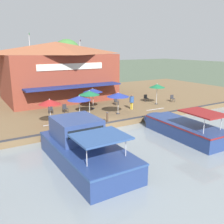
{
  "coord_description": "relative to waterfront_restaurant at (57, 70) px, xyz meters",
  "views": [
    {
      "loc": [
        18.19,
        -10.41,
        7.1
      ],
      "look_at": [
        -1.0,
        1.31,
        1.3
      ],
      "focal_mm": 40.0,
      "sensor_mm": 36.0,
      "label": 1
    }
  ],
  "objects": [
    {
      "name": "ground_plane",
      "position": [
        13.24,
        -0.52,
        -4.28
      ],
      "size": [
        220.0,
        220.0,
        0.0
      ],
      "primitive_type": "plane",
      "color": "#4C5B47"
    },
    {
      "name": "quay_deck",
      "position": [
        2.24,
        -0.52,
        -3.98
      ],
      "size": [
        22.0,
        56.0,
        0.6
      ],
      "primitive_type": "cube",
      "color": "brown",
      "rests_on": "ground"
    },
    {
      "name": "quay_edge_fender",
      "position": [
        13.14,
        -0.52,
        -3.63
      ],
      "size": [
        0.2,
        50.4,
        0.1
      ],
      "primitive_type": "cube",
      "color": "#2D2D33",
      "rests_on": "quay_deck"
    },
    {
      "name": "waterfront_restaurant",
      "position": [
        0.0,
        0.0,
        0.0
      ],
      "size": [
        11.41,
        13.74,
        8.24
      ],
      "color": "brown",
      "rests_on": "quay_deck"
    },
    {
      "name": "patio_umbrella_back_row",
      "position": [
        9.48,
        8.66,
        -1.5
      ],
      "size": [
        1.86,
        1.86,
        2.44
      ],
      "color": "#B7B7B7",
      "rests_on": "quay_deck"
    },
    {
      "name": "patio_umbrella_mid_patio_right",
      "position": [
        11.01,
        -4.67,
        -1.62
      ],
      "size": [
        1.88,
        1.88,
        2.32
      ],
      "color": "#B7B7B7",
      "rests_on": "quay_deck"
    },
    {
      "name": "patio_umbrella_near_quay_edge",
      "position": [
        9.65,
        -0.26,
        -1.48
      ],
      "size": [
        2.05,
        2.05,
        2.45
      ],
      "color": "#B7B7B7",
      "rests_on": "quay_deck"
    },
    {
      "name": "patio_umbrella_by_entrance",
      "position": [
        11.35,
        -2.1,
        -1.52
      ],
      "size": [
        2.09,
        2.09,
        2.4
      ],
      "color": "#B7B7B7",
      "rests_on": "quay_deck"
    },
    {
      "name": "patio_umbrella_mid_patio_left",
      "position": [
        10.89,
        2.33,
        -1.71
      ],
      "size": [
        2.22,
        2.22,
        2.21
      ],
      "color": "#B7B7B7",
      "rests_on": "quay_deck"
    },
    {
      "name": "patio_umbrella_far_corner",
      "position": [
        7.59,
        1.2,
        -1.64
      ],
      "size": [
        2.09,
        2.09,
        2.28
      ],
      "color": "#B7B7B7",
      "rests_on": "quay_deck"
    },
    {
      "name": "cafe_chair_far_corner_seat",
      "position": [
        7.58,
        8.59,
        -3.21
      ],
      "size": [
        0.52,
        0.52,
        0.85
      ],
      "color": "#2D2D33",
      "rests_on": "quay_deck"
    },
    {
      "name": "cafe_chair_under_first_umbrella",
      "position": [
        7.27,
        -3.47,
        -3.21
      ],
      "size": [
        0.52,
        0.52,
        0.85
      ],
      "color": "#2D2D33",
      "rests_on": "quay_deck"
    },
    {
      "name": "cafe_chair_facing_river",
      "position": [
        11.74,
        -3.33,
        -3.21
      ],
      "size": [
        0.58,
        0.58,
        0.85
      ],
      "color": "#2D2D33",
      "rests_on": "quay_deck"
    },
    {
      "name": "cafe_chair_beside_entrance",
      "position": [
        9.45,
        11.26,
        -3.21
      ],
      "size": [
        0.53,
        0.53,
        0.85
      ],
      "color": "#2D2D33",
      "rests_on": "quay_deck"
    },
    {
      "name": "cafe_chair_mid_patio",
      "position": [
        7.54,
        -2.04,
        -3.21
      ],
      "size": [
        0.48,
        0.48,
        0.85
      ],
      "color": "#2D2D33",
      "rests_on": "quay_deck"
    },
    {
      "name": "cafe_chair_back_row_seat",
      "position": [
        7.31,
        4.36,
        -3.21
      ],
      "size": [
        0.47,
        0.47,
        0.85
      ],
      "color": "#2D2D33",
      "rests_on": "quay_deck"
    },
    {
      "name": "person_at_quay_edge",
      "position": [
        10.04,
        4.63,
        -2.67
      ],
      "size": [
        0.46,
        0.46,
        1.62
      ],
      "color": "gold",
      "rests_on": "quay_deck"
    },
    {
      "name": "motorboat_outer_channel",
      "position": [
        17.37,
        4.14,
        -3.54
      ],
      "size": [
        8.42,
        2.87,
        2.43
      ],
      "color": "navy",
      "rests_on": "river_water"
    },
    {
      "name": "motorboat_fourth_along",
      "position": [
        17.5,
        -4.89,
        -3.27
      ],
      "size": [
        9.26,
        3.42,
        2.65
      ],
      "color": "navy",
      "rests_on": "river_water"
    },
    {
      "name": "mooring_post",
      "position": [
        12.89,
        -0.1,
        -3.21
      ],
      "size": [
        0.22,
        0.22,
        0.92
      ],
      "color": "#473323",
      "rests_on": "quay_deck"
    },
    {
      "name": "tree_upstream_bank",
      "position": [
        -5.77,
        3.6,
        1.77
      ],
      "size": [
        4.7,
        4.47,
        7.81
      ],
      "color": "brown",
      "rests_on": "quay_deck"
    },
    {
      "name": "tree_downstream_bank",
      "position": [
        -1.85,
        -0.3,
        0.69
      ],
      "size": [
        4.62,
        4.4,
        6.69
      ],
      "color": "brown",
      "rests_on": "quay_deck"
    }
  ]
}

